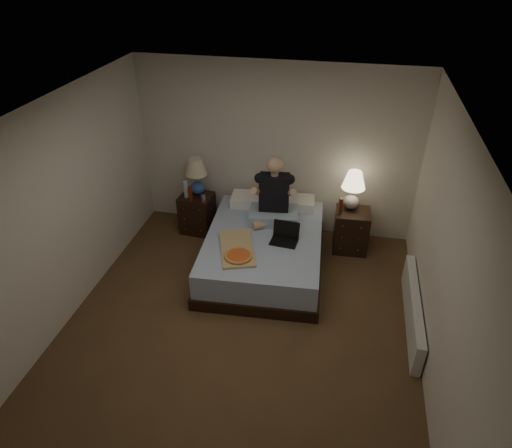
% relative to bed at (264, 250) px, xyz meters
% --- Properties ---
extents(floor, '(4.00, 4.50, 0.00)m').
position_rel_bed_xyz_m(floor, '(-0.04, -1.20, -0.25)').
color(floor, brown).
rests_on(floor, ground).
extents(ceiling, '(4.00, 4.50, 0.00)m').
position_rel_bed_xyz_m(ceiling, '(-0.04, -1.20, 2.25)').
color(ceiling, white).
rests_on(ceiling, ground).
extents(wall_back, '(4.00, 0.00, 2.50)m').
position_rel_bed_xyz_m(wall_back, '(-0.04, 1.05, 1.00)').
color(wall_back, silver).
rests_on(wall_back, ground).
extents(wall_front, '(4.00, 0.00, 2.50)m').
position_rel_bed_xyz_m(wall_front, '(-0.04, -3.45, 1.00)').
color(wall_front, silver).
rests_on(wall_front, ground).
extents(wall_left, '(0.00, 4.50, 2.50)m').
position_rel_bed_xyz_m(wall_left, '(-2.04, -1.20, 1.00)').
color(wall_left, silver).
rests_on(wall_left, ground).
extents(wall_right, '(0.00, 4.50, 2.50)m').
position_rel_bed_xyz_m(wall_right, '(1.96, -1.20, 1.00)').
color(wall_right, silver).
rests_on(wall_right, ground).
extents(bed, '(1.62, 2.09, 0.50)m').
position_rel_bed_xyz_m(bed, '(0.00, 0.00, 0.00)').
color(bed, '#597DB3').
rests_on(bed, floor).
extents(nightstand_left, '(0.49, 0.45, 0.60)m').
position_rel_bed_xyz_m(nightstand_left, '(-1.15, 0.67, 0.05)').
color(nightstand_left, black).
rests_on(nightstand_left, floor).
extents(nightstand_right, '(0.49, 0.45, 0.62)m').
position_rel_bed_xyz_m(nightstand_right, '(1.13, 0.65, 0.06)').
color(nightstand_right, black).
rests_on(nightstand_right, floor).
extents(lamp_left, '(0.35, 0.35, 0.56)m').
position_rel_bed_xyz_m(lamp_left, '(-1.15, 0.74, 0.63)').
color(lamp_left, '#2A4C9A').
rests_on(lamp_left, nightstand_left).
extents(lamp_right, '(0.36, 0.36, 0.56)m').
position_rel_bed_xyz_m(lamp_right, '(1.08, 0.75, 0.65)').
color(lamp_right, '#9C9B93').
rests_on(lamp_right, nightstand_right).
extents(water_bottle, '(0.07, 0.07, 0.25)m').
position_rel_bed_xyz_m(water_bottle, '(-1.27, 0.60, 0.47)').
color(water_bottle, silver).
rests_on(water_bottle, nightstand_left).
extents(soda_can, '(0.07, 0.07, 0.10)m').
position_rel_bed_xyz_m(soda_can, '(-1.00, 0.53, 0.40)').
color(soda_can, '#B3B4AF').
rests_on(soda_can, nightstand_left).
extents(beer_bottle_left, '(0.06, 0.06, 0.23)m').
position_rel_bed_xyz_m(beer_bottle_left, '(-1.18, 0.51, 0.46)').
color(beer_bottle_left, '#561A0C').
rests_on(beer_bottle_left, nightstand_left).
extents(beer_bottle_right, '(0.06, 0.06, 0.23)m').
position_rel_bed_xyz_m(beer_bottle_right, '(0.94, 0.58, 0.48)').
color(beer_bottle_right, '#59220C').
rests_on(beer_bottle_right, nightstand_right).
extents(person, '(0.72, 0.59, 0.93)m').
position_rel_bed_xyz_m(person, '(0.06, 0.38, 0.71)').
color(person, black).
rests_on(person, bed).
extents(laptop, '(0.36, 0.31, 0.24)m').
position_rel_bed_xyz_m(laptop, '(0.28, -0.11, 0.37)').
color(laptop, black).
rests_on(laptop, bed).
extents(pizza_box, '(0.62, 0.85, 0.08)m').
position_rel_bed_xyz_m(pizza_box, '(-0.21, -0.58, 0.29)').
color(pizza_box, tan).
rests_on(pizza_box, bed).
extents(radiator, '(0.10, 1.60, 0.40)m').
position_rel_bed_xyz_m(radiator, '(1.89, -0.72, -0.05)').
color(radiator, silver).
rests_on(radiator, floor).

